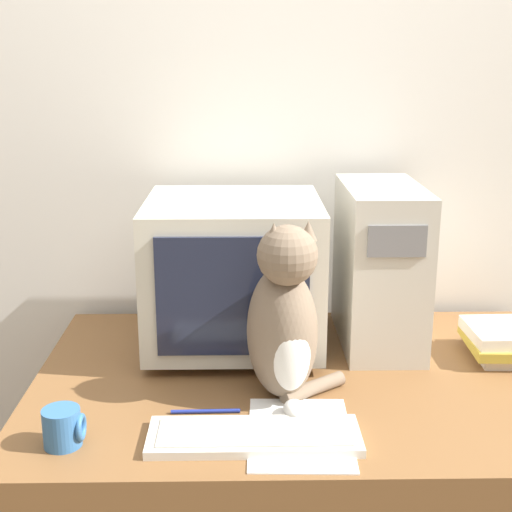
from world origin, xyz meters
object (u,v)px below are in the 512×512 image
(computer_tower, at_px, (380,265))
(mug, at_px, (63,427))
(crt_monitor, at_px, (234,272))
(cat, at_px, (284,321))
(book_stack, at_px, (497,341))
(keyboard, at_px, (254,436))
(pen, at_px, (206,411))

(computer_tower, bearing_deg, mug, -143.80)
(crt_monitor, bearing_deg, cat, -69.07)
(book_stack, bearing_deg, mug, -157.74)
(cat, distance_m, mug, 0.51)
(cat, bearing_deg, mug, -168.75)
(computer_tower, relative_size, cat, 1.03)
(cat, bearing_deg, computer_tower, 37.28)
(book_stack, distance_m, mug, 1.09)
(computer_tower, xyz_separation_m, book_stack, (0.29, -0.11, -0.17))
(book_stack, bearing_deg, computer_tower, 158.72)
(mug, bearing_deg, crt_monitor, 56.42)
(keyboard, bearing_deg, mug, -178.37)
(pen, bearing_deg, keyboard, -47.98)
(computer_tower, relative_size, keyboard, 0.99)
(keyboard, xyz_separation_m, book_stack, (0.63, 0.40, 0.03))
(book_stack, bearing_deg, crt_monitor, 172.50)
(keyboard, bearing_deg, book_stack, 32.54)
(cat, bearing_deg, crt_monitor, 97.99)
(crt_monitor, relative_size, cat, 1.08)
(computer_tower, bearing_deg, pen, -137.97)
(crt_monitor, xyz_separation_m, mug, (-0.33, -0.50, -0.16))
(keyboard, bearing_deg, cat, 69.98)
(cat, distance_m, book_stack, 0.62)
(crt_monitor, distance_m, book_stack, 0.70)
(mug, bearing_deg, book_stack, 22.26)
(pen, xyz_separation_m, mug, (-0.28, -0.13, 0.03))
(computer_tower, bearing_deg, book_stack, -21.28)
(pen, height_order, mug, mug)
(cat, bearing_deg, keyboard, -122.95)
(crt_monitor, distance_m, keyboard, 0.53)
(crt_monitor, distance_m, computer_tower, 0.39)
(pen, distance_m, mug, 0.30)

